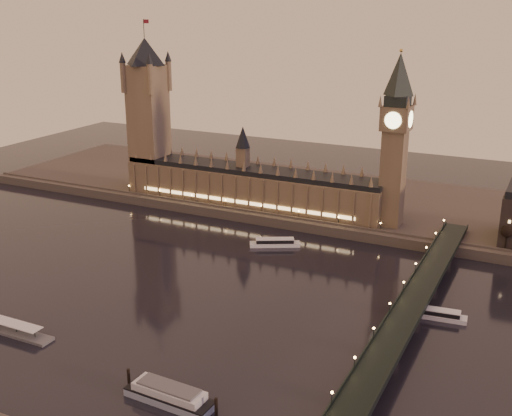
{
  "coord_description": "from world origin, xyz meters",
  "views": [
    {
      "loc": [
        143.13,
        -244.53,
        135.04
      ],
      "look_at": [
        5.82,
        35.0,
        34.57
      ],
      "focal_mm": 45.0,
      "sensor_mm": 36.0,
      "label": 1
    }
  ],
  "objects": [
    {
      "name": "palace_of_westminster",
      "position": [
        -40.12,
        120.99,
        21.71
      ],
      "size": [
        180.0,
        26.62,
        52.0
      ],
      "color": "brown",
      "rests_on": "ground"
    },
    {
      "name": "far_embankment",
      "position": [
        30.0,
        165.0,
        3.0
      ],
      "size": [
        560.0,
        130.0,
        6.0
      ],
      "primitive_type": "cube",
      "color": "#423D35",
      "rests_on": "ground"
    },
    {
      "name": "pontoon_pier",
      "position": [
        -60.18,
        -71.11,
        1.28
      ],
      "size": [
        44.36,
        7.39,
        11.83
      ],
      "color": "#595B5E",
      "rests_on": "ground"
    },
    {
      "name": "cruise_boat_a",
      "position": [
        0.04,
        71.58,
        2.05
      ],
      "size": [
        28.64,
        19.12,
        4.65
      ],
      "rotation": [
        0.0,
        0.0,
        0.49
      ],
      "color": "silver",
      "rests_on": "ground"
    },
    {
      "name": "westminster_bridge",
      "position": [
        91.61,
        0.0,
        5.52
      ],
      "size": [
        13.2,
        260.0,
        15.3
      ],
      "color": "black",
      "rests_on": "ground"
    },
    {
      "name": "victoria_tower",
      "position": [
        -120.0,
        121.0,
        65.79
      ],
      "size": [
        31.68,
        31.68,
        118.0
      ],
      "color": "brown",
      "rests_on": "ground"
    },
    {
      "name": "bare_tree_0",
      "position": [
        120.38,
        109.0,
        15.78
      ],
      "size": [
        6.43,
        6.43,
        13.08
      ],
      "color": "black",
      "rests_on": "ground"
    },
    {
      "name": "big_ben",
      "position": [
        53.99,
        120.99,
        63.95
      ],
      "size": [
        17.68,
        17.68,
        104.0
      ],
      "color": "brown",
      "rests_on": "ground"
    },
    {
      "name": "moored_barge",
      "position": [
        29.88,
        -83.34,
        3.01
      ],
      "size": [
        38.89,
        10.85,
        7.13
      ],
      "rotation": [
        0.0,
        0.0,
        -0.04
      ],
      "color": "#9AADC4",
      "rests_on": "ground"
    },
    {
      "name": "cruise_boat_b",
      "position": [
        103.02,
        22.64,
        1.96
      ],
      "size": [
        24.65,
        8.66,
        4.45
      ],
      "rotation": [
        0.0,
        0.0,
        0.11
      ],
      "color": "silver",
      "rests_on": "ground"
    },
    {
      "name": "ground",
      "position": [
        0.0,
        0.0,
        0.0
      ],
      "size": [
        700.0,
        700.0,
        0.0
      ],
      "primitive_type": "plane",
      "color": "black",
      "rests_on": "ground"
    }
  ]
}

